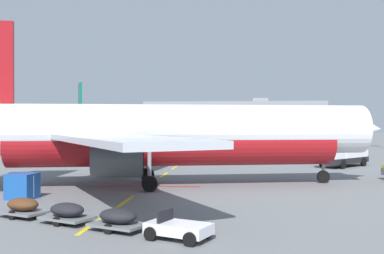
% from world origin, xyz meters
% --- Properties ---
extents(ground, '(400.00, 400.00, 0.00)m').
position_xyz_m(ground, '(40.00, 40.00, 0.00)').
color(ground, slate).
extents(apron_paint_markings, '(8.00, 94.51, 0.01)m').
position_xyz_m(apron_paint_markings, '(18.00, 37.59, 0.00)').
color(apron_paint_markings, yellow).
rests_on(apron_paint_markings, ground).
extents(airliner_foreground, '(34.55, 33.75, 12.20)m').
position_xyz_m(airliner_foreground, '(19.42, 22.43, 3.95)').
color(airliner_foreground, white).
rests_on(airliner_foreground, ground).
extents(airliner_mid_left, '(33.10, 34.73, 12.62)m').
position_xyz_m(airliner_mid_left, '(0.05, 60.31, 4.09)').
color(airliner_mid_left, silver).
rests_on(airliner_mid_left, ground).
extents(catering_truck, '(6.47, 6.80, 3.14)m').
position_xyz_m(catering_truck, '(36.51, 39.49, 1.65)').
color(catering_truck, black).
rests_on(catering_truck, ground).
extents(fuel_service_truck, '(7.33, 3.70, 3.14)m').
position_xyz_m(fuel_service_truck, '(5.70, 41.47, 1.65)').
color(fuel_service_truck, black).
rests_on(fuel_service_truck, ground).
extents(baggage_train, '(11.26, 5.87, 1.14)m').
position_xyz_m(baggage_train, '(18.16, 8.52, 0.53)').
color(baggage_train, silver).
rests_on(baggage_train, ground).
extents(uld_cargo_container, '(1.76, 1.73, 1.60)m').
position_xyz_m(uld_cargo_container, '(11.32, 15.56, 0.80)').
color(uld_cargo_container, '#194C9E').
rests_on(uld_cargo_container, ground).
extents(terminal_satellite, '(67.94, 21.06, 14.73)m').
position_xyz_m(terminal_satellite, '(23.46, 164.60, 6.59)').
color(terminal_satellite, gray).
rests_on(terminal_satellite, ground).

